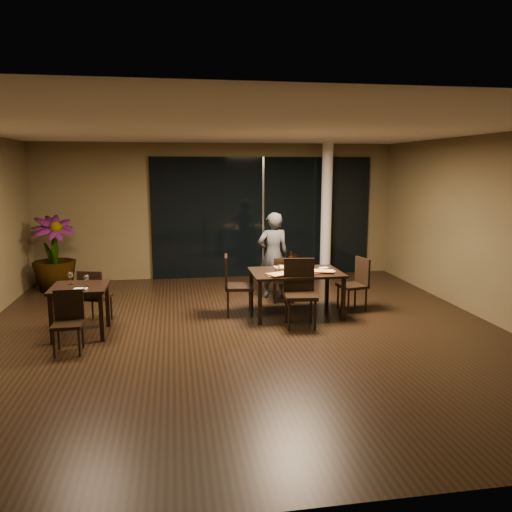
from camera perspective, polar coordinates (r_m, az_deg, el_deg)
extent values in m
plane|color=black|center=(7.65, -1.41, -8.74)|extent=(8.00, 8.00, 0.00)
cube|color=brown|center=(11.31, -4.31, 5.16)|extent=(8.00, 0.10, 3.00)
cube|color=brown|center=(3.42, 8.01, -6.56)|extent=(8.00, 0.10, 3.00)
cube|color=brown|center=(8.82, 25.61, 2.79)|extent=(0.10, 8.00, 3.00)
cube|color=silver|center=(7.26, -1.52, 14.43)|extent=(8.00, 8.00, 0.04)
cube|color=black|center=(11.37, 0.78, 4.45)|extent=(5.00, 0.06, 2.70)
cylinder|color=white|center=(11.38, 8.04, 5.12)|extent=(0.24, 0.24, 3.00)
cube|color=black|center=(8.40, 4.58, -1.89)|extent=(1.50, 1.00, 0.04)
cube|color=black|center=(7.93, 0.44, -5.37)|extent=(0.06, 0.06, 0.71)
cube|color=black|center=(8.27, 9.94, -4.87)|extent=(0.06, 0.06, 0.71)
cube|color=black|center=(8.77, -0.54, -3.85)|extent=(0.06, 0.06, 0.71)
cube|color=black|center=(9.08, 8.11, -3.47)|extent=(0.06, 0.06, 0.71)
cube|color=black|center=(7.80, -19.53, -3.39)|extent=(0.80, 0.80, 0.04)
cube|color=black|center=(7.64, -22.33, -6.76)|extent=(0.06, 0.06, 0.71)
cube|color=black|center=(7.52, -17.24, -6.72)|extent=(0.06, 0.06, 0.71)
cube|color=black|center=(8.28, -21.30, -5.41)|extent=(0.06, 0.06, 0.71)
cube|color=black|center=(8.16, -16.61, -5.35)|extent=(0.06, 0.06, 0.71)
cube|color=black|center=(9.27, 3.16, -2.79)|extent=(0.44, 0.44, 0.05)
cylinder|color=black|center=(9.49, 4.03, -3.75)|extent=(0.03, 0.03, 0.41)
cylinder|color=black|center=(9.46, 2.07, -3.78)|extent=(0.03, 0.03, 0.41)
cylinder|color=black|center=(9.17, 4.26, -4.24)|extent=(0.03, 0.03, 0.41)
cylinder|color=black|center=(9.14, 2.23, -4.27)|extent=(0.03, 0.03, 0.41)
cube|color=black|center=(9.04, 3.28, -1.66)|extent=(0.40, 0.08, 0.45)
cube|color=black|center=(7.82, 5.11, -4.55)|extent=(0.54, 0.54, 0.06)
cylinder|color=black|center=(7.67, 3.80, -6.75)|extent=(0.04, 0.04, 0.50)
cylinder|color=black|center=(7.73, 6.76, -6.68)|extent=(0.04, 0.04, 0.50)
cylinder|color=black|center=(8.05, 3.48, -5.93)|extent=(0.04, 0.04, 0.50)
cylinder|color=black|center=(8.11, 6.30, -5.87)|extent=(0.04, 0.04, 0.50)
cube|color=black|center=(7.97, 4.93, -2.22)|extent=(0.49, 0.10, 0.55)
cube|color=black|center=(8.43, -1.95, -3.55)|extent=(0.52, 0.52, 0.05)
cylinder|color=black|center=(8.31, -0.56, -5.46)|extent=(0.04, 0.04, 0.48)
cylinder|color=black|center=(8.68, -0.70, -4.78)|extent=(0.04, 0.04, 0.48)
cylinder|color=black|center=(8.30, -3.24, -5.50)|extent=(0.04, 0.04, 0.48)
cylinder|color=black|center=(8.67, -3.26, -4.81)|extent=(0.04, 0.04, 0.48)
cube|color=black|center=(8.37, -3.43, -1.78)|extent=(0.09, 0.47, 0.54)
cube|color=black|center=(8.85, 10.95, -3.37)|extent=(0.50, 0.50, 0.05)
cylinder|color=black|center=(8.96, 9.36, -4.59)|extent=(0.03, 0.03, 0.44)
cylinder|color=black|center=(8.67, 10.52, -5.13)|extent=(0.03, 0.03, 0.44)
cylinder|color=black|center=(9.14, 11.26, -4.37)|extent=(0.03, 0.03, 0.44)
cylinder|color=black|center=(8.85, 12.46, -4.88)|extent=(0.03, 0.03, 0.44)
cube|color=black|center=(8.90, 12.06, -1.73)|extent=(0.12, 0.43, 0.49)
cube|color=black|center=(8.44, -17.77, -4.49)|extent=(0.51, 0.51, 0.05)
cylinder|color=black|center=(8.57, -16.20, -5.63)|extent=(0.03, 0.03, 0.41)
cylinder|color=black|center=(8.71, -18.18, -5.47)|extent=(0.03, 0.03, 0.41)
cylinder|color=black|center=(8.28, -17.19, -6.23)|extent=(0.03, 0.03, 0.41)
cylinder|color=black|center=(8.43, -19.22, -6.05)|extent=(0.03, 0.03, 0.41)
cube|color=black|center=(8.23, -18.44, -3.24)|extent=(0.40, 0.17, 0.46)
cube|color=black|center=(7.19, -20.72, -7.36)|extent=(0.40, 0.40, 0.04)
cylinder|color=black|center=(7.13, -22.11, -9.27)|extent=(0.03, 0.03, 0.40)
cylinder|color=black|center=(7.07, -19.55, -9.26)|extent=(0.03, 0.03, 0.40)
cylinder|color=black|center=(7.42, -21.64, -8.47)|extent=(0.03, 0.03, 0.40)
cylinder|color=black|center=(7.37, -19.19, -8.45)|extent=(0.03, 0.03, 0.40)
cube|color=black|center=(7.29, -20.60, -5.30)|extent=(0.39, 0.05, 0.44)
imported|color=#303235|center=(9.49, 1.96, 0.08)|extent=(0.57, 0.39, 1.64)
imported|color=#1F4B19|center=(10.80, -22.12, 0.23)|extent=(1.11, 1.11, 1.52)
cube|color=#4F3619|center=(8.08, 3.25, -2.16)|extent=(0.59, 0.30, 0.01)
cube|color=#422715|center=(8.33, 7.17, -1.85)|extent=(0.53, 0.32, 0.01)
cylinder|color=red|center=(8.69, 2.96, -1.29)|extent=(0.27, 0.27, 0.01)
cylinder|color=white|center=(8.40, 2.49, -1.41)|extent=(0.08, 0.08, 0.09)
cylinder|color=white|center=(8.61, 6.06, -1.19)|extent=(0.07, 0.07, 0.09)
cube|color=silver|center=(8.41, 8.42, -1.76)|extent=(0.21, 0.16, 0.01)
cube|color=white|center=(8.69, 7.83, -1.36)|extent=(0.20, 0.13, 0.01)
cube|color=silver|center=(7.57, -19.43, -3.57)|extent=(0.18, 0.12, 0.01)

